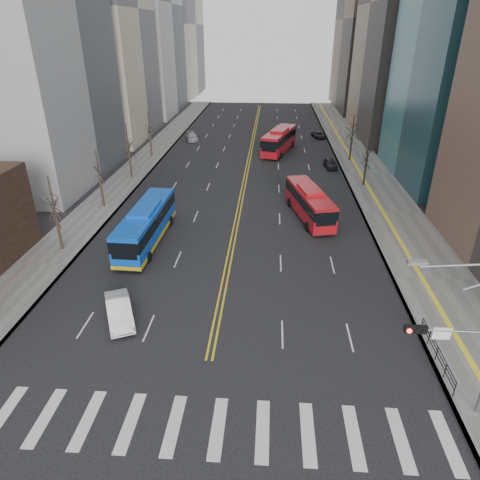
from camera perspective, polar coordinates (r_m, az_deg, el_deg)
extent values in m
plane|color=black|center=(24.86, -5.91, -23.48)|extent=(220.00, 220.00, 0.00)
cube|color=slate|center=(65.08, 16.62, 8.44)|extent=(7.00, 130.00, 0.15)
cube|color=slate|center=(66.64, -13.62, 9.21)|extent=(5.00, 130.00, 0.15)
cube|color=silver|center=(28.38, -28.99, -19.67)|extent=(0.70, 4.00, 0.01)
cube|color=silver|center=(27.28, -24.53, -20.67)|extent=(0.70, 4.00, 0.01)
cube|color=silver|center=(26.35, -19.66, -21.62)|extent=(0.70, 4.00, 0.01)
cube|color=silver|center=(25.60, -14.40, -22.47)|extent=(0.70, 4.00, 0.01)
cube|color=silver|center=(25.05, -8.81, -23.18)|extent=(0.70, 4.00, 0.01)
cube|color=silver|center=(24.72, -2.96, -23.71)|extent=(0.70, 4.00, 0.01)
cube|color=silver|center=(24.61, 3.03, -24.02)|extent=(0.70, 4.00, 0.01)
cube|color=silver|center=(24.72, 9.04, -24.09)|extent=(0.70, 4.00, 0.01)
cube|color=silver|center=(25.06, 14.93, -23.94)|extent=(0.70, 4.00, 0.01)
cube|color=silver|center=(25.62, 20.60, -23.58)|extent=(0.70, 4.00, 0.01)
cube|color=silver|center=(26.37, 25.95, -23.05)|extent=(0.70, 4.00, 0.01)
cube|color=gold|center=(73.28, 1.20, 11.42)|extent=(0.15, 100.00, 0.01)
cube|color=gold|center=(73.26, 1.51, 11.41)|extent=(0.15, 100.00, 0.01)
cube|color=#ACA48B|center=(88.73, -21.03, 26.86)|extent=(22.00, 22.00, 44.00)
cube|color=#949497|center=(113.85, -14.68, 28.21)|extent=(20.00, 26.00, 48.00)
cube|color=gray|center=(90.74, 23.93, 27.01)|extent=(20.00, 26.00, 46.00)
cube|color=#ACA48B|center=(144.40, -9.83, 26.49)|extent=(18.00, 30.00, 40.00)
cube|color=brown|center=(121.41, 18.27, 26.22)|extent=(18.00, 30.00, 42.00)
cylinder|color=gray|center=(24.15, 26.85, -10.78)|extent=(4.50, 0.12, 0.12)
cube|color=black|center=(23.46, 22.38, -10.94)|extent=(1.10, 0.28, 0.38)
cylinder|color=#FF190C|center=(23.23, 21.66, -11.20)|extent=(0.24, 0.08, 0.24)
cylinder|color=black|center=(23.34, 22.49, -11.17)|extent=(0.24, 0.08, 0.24)
cylinder|color=black|center=(23.45, 23.32, -11.15)|extent=(0.24, 0.08, 0.24)
cube|color=white|center=(24.02, 25.30, -11.22)|extent=(0.90, 0.06, 0.70)
cube|color=#999993|center=(21.30, 22.59, -2.77)|extent=(0.90, 0.35, 0.18)
cube|color=black|center=(30.07, 24.93, -12.84)|extent=(0.04, 6.00, 0.04)
cylinder|color=black|center=(28.30, 26.70, -17.39)|extent=(0.06, 0.06, 1.00)
cylinder|color=black|center=(29.31, 25.68, -15.42)|extent=(0.06, 0.06, 1.00)
cylinder|color=black|center=(30.37, 24.74, -13.58)|extent=(0.06, 0.06, 1.00)
cylinder|color=black|center=(31.46, 23.89, -11.86)|extent=(0.06, 0.06, 1.00)
cylinder|color=black|center=(32.58, 23.10, -10.25)|extent=(0.06, 0.06, 1.00)
cylinder|color=black|center=(43.28, -23.00, 1.05)|extent=(0.28, 0.28, 3.90)
cylinder|color=black|center=(52.56, -17.94, 6.05)|extent=(0.28, 0.28, 3.60)
cylinder|color=black|center=(62.31, -14.42, 9.79)|extent=(0.28, 0.28, 4.00)
cylinder|color=black|center=(72.48, -11.80, 12.26)|extent=(0.28, 0.28, 3.80)
cylinder|color=black|center=(59.61, 16.31, 8.57)|extent=(0.28, 0.28, 3.50)
cylinder|color=black|center=(70.92, 14.54, 11.65)|extent=(0.28, 0.28, 3.75)
cube|color=blue|center=(42.52, -12.41, 2.05)|extent=(2.94, 12.70, 3.02)
cube|color=black|center=(42.29, -12.48, 2.76)|extent=(3.00, 12.72, 1.08)
cube|color=blue|center=(41.90, -12.62, 4.05)|extent=(2.21, 4.47, 0.40)
cube|color=#EAAE0C|center=(43.06, -12.24, 0.46)|extent=(3.00, 12.72, 0.35)
cylinder|color=black|center=(40.13, -15.67, -2.05)|extent=(0.32, 1.01, 1.00)
cylinder|color=black|center=(39.28, -12.08, -2.26)|extent=(0.32, 1.01, 1.00)
cylinder|color=black|center=(46.96, -12.36, 2.62)|extent=(0.32, 1.01, 1.00)
cylinder|color=black|center=(46.24, -9.25, 2.52)|extent=(0.32, 1.01, 1.00)
cube|color=#B21319|center=(47.75, 9.24, 4.93)|extent=(4.92, 11.09, 2.79)
cube|color=black|center=(47.56, 9.28, 5.55)|extent=(4.98, 11.12, 1.01)
cube|color=#B21319|center=(47.23, 9.37, 6.62)|extent=(2.80, 4.14, 0.40)
cylinder|color=black|center=(44.85, 8.96, 1.76)|extent=(0.53, 1.04, 1.00)
cylinder|color=black|center=(45.64, 11.90, 1.96)|extent=(0.53, 1.04, 1.00)
cylinder|color=black|center=(50.93, 6.64, 4.98)|extent=(0.53, 1.04, 1.00)
cylinder|color=black|center=(51.63, 9.28, 5.11)|extent=(0.53, 1.04, 1.00)
cube|color=#B21319|center=(74.38, 5.25, 13.10)|extent=(6.07, 12.61, 3.23)
cube|color=black|center=(74.24, 5.27, 13.55)|extent=(6.14, 12.65, 1.15)
cube|color=#B21319|center=(74.00, 5.30, 14.39)|extent=(3.34, 4.76, 0.40)
cylinder|color=black|center=(71.43, 3.24, 11.39)|extent=(0.56, 1.04, 1.00)
cylinder|color=black|center=(70.69, 5.44, 11.16)|extent=(0.56, 1.04, 1.00)
cylinder|color=black|center=(78.77, 4.98, 12.76)|extent=(0.56, 1.04, 1.00)
cylinder|color=black|center=(78.11, 7.00, 12.55)|extent=(0.56, 1.04, 1.00)
imported|color=white|center=(32.23, -15.81, -9.06)|extent=(3.50, 5.05, 1.58)
imported|color=black|center=(66.78, 11.97, 9.97)|extent=(2.02, 4.21, 1.39)
imported|color=#99999E|center=(82.87, -6.42, 13.51)|extent=(3.14, 5.08, 1.37)
imported|color=black|center=(85.79, 10.43, 13.61)|extent=(2.79, 4.36, 1.12)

